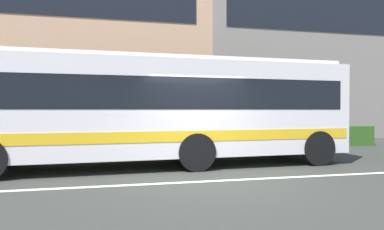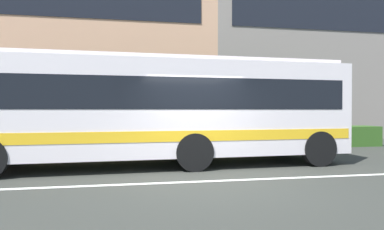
# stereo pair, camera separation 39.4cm
# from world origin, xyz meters

# --- Properties ---
(ground_plane) EXTENTS (160.00, 160.00, 0.00)m
(ground_plane) POSITION_xyz_m (0.00, 0.00, 0.00)
(ground_plane) COLOR #32342E
(lane_centre_line) EXTENTS (60.00, 0.16, 0.01)m
(lane_centre_line) POSITION_xyz_m (0.00, 0.00, 0.00)
(lane_centre_line) COLOR silver
(lane_centre_line) RESTS_ON ground_plane
(hedge_row_far) EXTENTS (15.58, 1.10, 0.88)m
(hedge_row_far) POSITION_xyz_m (1.43, 6.15, 0.44)
(hedge_row_far) COLOR #30571E
(hedge_row_far) RESTS_ON ground_plane
(apartment_block_left) EXTENTS (21.90, 8.27, 12.34)m
(apartment_block_left) POSITION_xyz_m (-8.26, 13.25, 6.17)
(apartment_block_left) COLOR tan
(apartment_block_left) RESTS_ON ground_plane
(apartment_block_right) EXTENTS (18.37, 8.27, 12.29)m
(apartment_block_right) POSITION_xyz_m (11.87, 13.25, 6.15)
(apartment_block_right) COLOR gray
(apartment_block_right) RESTS_ON ground_plane
(transit_bus) EXTENTS (10.68, 2.94, 3.06)m
(transit_bus) POSITION_xyz_m (-0.72, 2.41, 1.69)
(transit_bus) COLOR silver
(transit_bus) RESTS_ON ground_plane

